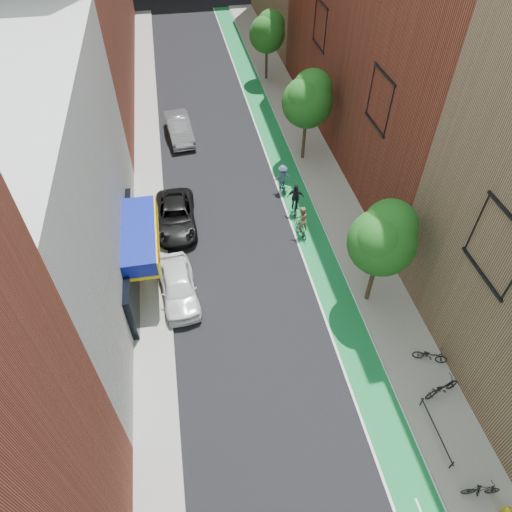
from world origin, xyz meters
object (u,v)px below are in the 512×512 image
parked_car_black (176,216)px  parked_car_silver (179,128)px  cyclist_lane_mid (296,202)px  fire_hydrant (506,512)px  parked_car_white (178,286)px  cyclist_lane_far (282,180)px  cyclist_lane_near (301,223)px

parked_car_black → parked_car_silver: (0.93, 10.69, 0.10)m
parked_car_black → parked_car_silver: bearing=86.1°
cyclist_lane_mid → fire_hydrant: (3.44, -19.13, -0.32)m
parked_car_white → fire_hydrant: parked_car_white is taller
parked_car_black → cyclist_lane_far: bearing=18.4°
parked_car_black → fire_hydrant: parked_car_black is taller
cyclist_lane_far → fire_hydrant: size_ratio=2.52×
parked_car_black → cyclist_lane_near: bearing=-15.7°
parked_car_silver → parked_car_white: bearing=-99.2°
cyclist_lane_far → fire_hydrant: (3.74, -21.65, -0.35)m
parked_car_black → cyclist_lane_mid: cyclist_lane_mid is taller
cyclist_lane_near → cyclist_lane_far: size_ratio=1.04×
parked_car_white → parked_car_silver: size_ratio=0.93×
fire_hydrant → cyclist_lane_far: bearing=99.8°
cyclist_lane_mid → fire_hydrant: bearing=115.1°
fire_hydrant → cyclist_lane_mid: bearing=100.2°
cyclist_lane_mid → cyclist_lane_far: (-0.30, 2.52, 0.03)m
parked_car_silver → fire_hydrant: (10.29, -30.00, -0.26)m
cyclist_lane_near → parked_car_white: bearing=14.4°
parked_car_white → cyclist_lane_near: bearing=20.4°
parked_car_white → cyclist_lane_far: size_ratio=2.32×
cyclist_lane_mid → cyclist_lane_far: cyclist_lane_mid is taller
parked_car_black → cyclist_lane_near: 7.95m
parked_car_black → cyclist_lane_mid: (7.78, -0.19, 0.16)m
cyclist_lane_near → cyclist_lane_mid: 2.12m
cyclist_lane_near → fire_hydrant: cyclist_lane_near is taller
parked_car_white → parked_car_black: parked_car_white is taller
parked_car_silver → cyclist_lane_far: (6.55, -8.36, 0.09)m
fire_hydrant → parked_car_silver: bearing=108.9°
cyclist_lane_mid → cyclist_lane_far: bearing=-68.3°
parked_car_black → parked_car_silver: parked_car_silver is taller
cyclist_lane_near → cyclist_lane_mid: cyclist_lane_mid is taller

